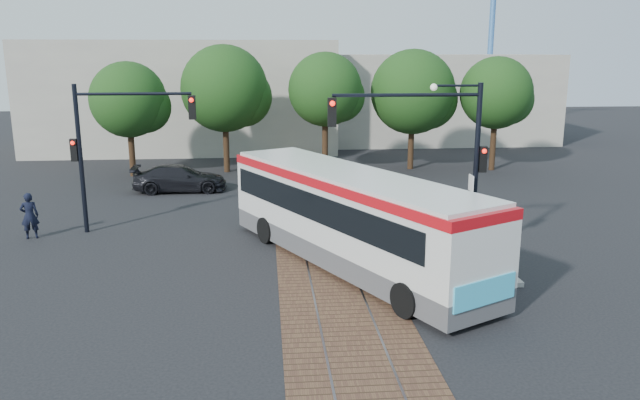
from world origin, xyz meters
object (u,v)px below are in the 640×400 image
at_px(traffic_island, 464,252).
at_px(signal_pole_main, 442,144).
at_px(officer, 29,216).
at_px(parked_car, 180,178).
at_px(signal_pole_left, 108,138).
at_px(city_bus, 349,214).

xyz_separation_m(traffic_island, signal_pole_main, (-0.96, 0.09, 3.83)).
relative_size(signal_pole_main, officer, 3.23).
height_order(signal_pole_main, parked_car, signal_pole_main).
xyz_separation_m(traffic_island, signal_pole_left, (-13.19, 4.89, 3.54)).
bearing_deg(city_bus, officer, 133.10).
height_order(signal_pole_left, officer, signal_pole_left).
bearing_deg(signal_pole_left, officer, -166.38).
height_order(city_bus, signal_pole_main, signal_pole_main).
distance_m(signal_pole_main, signal_pole_left, 13.14).
bearing_deg(signal_pole_left, city_bus, -28.92).
distance_m(city_bus, traffic_island, 4.40).
height_order(city_bus, officer, city_bus).
bearing_deg(signal_pole_main, city_bus, -176.43).
distance_m(signal_pole_main, parked_car, 16.53).
height_order(signal_pole_main, signal_pole_left, signal_pole_main).
xyz_separation_m(signal_pole_main, parked_car, (-10.53, 12.26, -3.45)).
height_order(traffic_island, signal_pole_left, signal_pole_left).
bearing_deg(signal_pole_main, parked_car, 130.65).
bearing_deg(signal_pole_main, officer, 165.13).
bearing_deg(officer, signal_pole_left, 176.17).
distance_m(traffic_island, officer, 16.79).
relative_size(traffic_island, signal_pole_main, 0.87).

